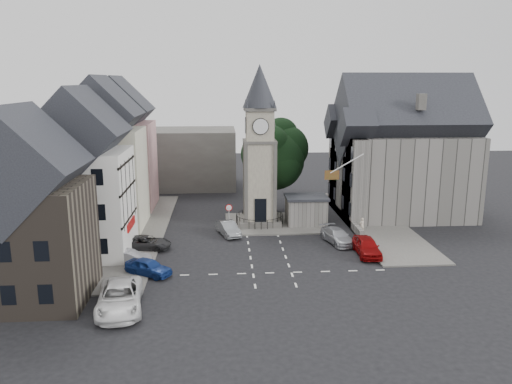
{
  "coord_description": "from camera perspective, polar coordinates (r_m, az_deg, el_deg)",
  "views": [
    {
      "loc": [
        -3.73,
        -41.9,
        14.71
      ],
      "look_at": [
        -0.56,
        5.0,
        4.13
      ],
      "focal_mm": 35.0,
      "sensor_mm": 36.0,
      "label": 1
    }
  ],
  "objects": [
    {
      "name": "road_markings",
      "position": [
        39.44,
        1.86,
        -9.22
      ],
      "size": [
        20.0,
        8.0,
        0.01
      ],
      "primitive_type": "cube",
      "color": "silver",
      "rests_on": "ground"
    },
    {
      "name": "town_tree",
      "position": [
        55.74,
        2.08,
        4.69
      ],
      "size": [
        7.2,
        7.2,
        10.8
      ],
      "color": "black",
      "rests_on": "ground"
    },
    {
      "name": "east_boundary_wall",
      "position": [
        55.35,
        9.79,
        -2.44
      ],
      "size": [
        0.4,
        16.0,
        0.9
      ],
      "primitive_type": "cube",
      "color": "#63605B",
      "rests_on": "ground"
    },
    {
      "name": "terrace_pink",
      "position": [
        59.64,
        -15.25,
        4.4
      ],
      "size": [
        8.1,
        7.6,
        12.8
      ],
      "color": "#B47C81",
      "rests_on": "ground"
    },
    {
      "name": "terrace_cream",
      "position": [
        51.91,
        -16.95,
        3.12
      ],
      "size": [
        8.1,
        7.6,
        12.8
      ],
      "color": "beige",
      "rests_on": "ground"
    },
    {
      "name": "terrace_tudor",
      "position": [
        44.35,
        -19.18,
        0.89
      ],
      "size": [
        8.1,
        7.6,
        12.0
      ],
      "color": "silver",
      "rests_on": "ground"
    },
    {
      "name": "van_sw_white",
      "position": [
        34.4,
        -15.33,
        -11.57
      ],
      "size": [
        3.56,
        6.39,
        1.69
      ],
      "primitive_type": "imported",
      "rotation": [
        0.0,
        0.0,
        0.13
      ],
      "color": "silver",
      "rests_on": "ground"
    },
    {
      "name": "building_sw_stone",
      "position": [
        36.69,
        -24.96,
        -3.32
      ],
      "size": [
        8.6,
        7.6,
        10.4
      ],
      "color": "#413830",
      "rests_on": "ground"
    },
    {
      "name": "pavement_east",
      "position": [
        54.33,
        13.14,
        -3.29
      ],
      "size": [
        6.0,
        26.0,
        0.14
      ],
      "primitive_type": "cube",
      "color": "#595651",
      "rests_on": "ground"
    },
    {
      "name": "car_east_red",
      "position": [
        44.03,
        12.54,
        -6.08
      ],
      "size": [
        1.95,
        4.62,
        1.56
      ],
      "primitive_type": "imported",
      "rotation": [
        0.0,
        0.0,
        -0.02
      ],
      "color": "maroon",
      "rests_on": "ground"
    },
    {
      "name": "warning_sign_post",
      "position": [
        49.01,
        -3.12,
        -2.34
      ],
      "size": [
        0.7,
        0.19,
        2.85
      ],
      "color": "black",
      "rests_on": "ground"
    },
    {
      "name": "central_island",
      "position": [
        52.26,
        2.04,
        -3.58
      ],
      "size": [
        10.0,
        8.0,
        0.16
      ],
      "primitive_type": "cube",
      "color": "#595651",
      "rests_on": "ground"
    },
    {
      "name": "pedestrian",
      "position": [
        50.22,
        12.01,
        -3.73
      ],
      "size": [
        0.64,
        0.51,
        1.52
      ],
      "primitive_type": "imported",
      "rotation": [
        0.0,
        0.0,
        3.45
      ],
      "color": "beige",
      "rests_on": "ground"
    },
    {
      "name": "clock_tower",
      "position": [
        50.46,
        0.41,
        5.18
      ],
      "size": [
        4.86,
        4.86,
        16.25
      ],
      "color": "#4C4944",
      "rests_on": "ground"
    },
    {
      "name": "car_west_silver",
      "position": [
        42.21,
        -14.36,
        -7.25
      ],
      "size": [
        3.81,
        1.7,
        1.22
      ],
      "primitive_type": "imported",
      "rotation": [
        0.0,
        0.0,
        1.46
      ],
      "color": "#A5A6AD",
      "rests_on": "ground"
    },
    {
      "name": "pavement_west",
      "position": [
        50.85,
        -13.67,
        -4.42
      ],
      "size": [
        6.0,
        30.0,
        0.14
      ],
      "primitive_type": "cube",
      "color": "#595651",
      "rests_on": "ground"
    },
    {
      "name": "stone_shelter",
      "position": [
        51.83,
        5.74,
        -2.1
      ],
      "size": [
        4.3,
        3.3,
        3.08
      ],
      "color": "#63605B",
      "rests_on": "ground"
    },
    {
      "name": "car_west_blue",
      "position": [
        39.66,
        -12.19,
        -8.38
      ],
      "size": [
        4.07,
        3.29,
        1.3
      ],
      "primitive_type": "imported",
      "rotation": [
        0.0,
        0.0,
        1.03
      ],
      "color": "navy",
      "rests_on": "ground"
    },
    {
      "name": "east_building",
      "position": [
        56.95,
        16.05,
        3.66
      ],
      "size": [
        14.4,
        11.4,
        12.6
      ],
      "color": "#63605B",
      "rests_on": "ground"
    },
    {
      "name": "car_island_silver",
      "position": [
        48.48,
        -3.2,
        -4.18
      ],
      "size": [
        2.6,
        4.29,
        1.33
      ],
      "primitive_type": "imported",
      "rotation": [
        0.0,
        0.0,
        0.31
      ],
      "color": "gray",
      "rests_on": "ground"
    },
    {
      "name": "ground",
      "position": [
        44.56,
        1.16,
        -6.6
      ],
      "size": [
        120.0,
        120.0,
        0.0
      ],
      "primitive_type": "plane",
      "color": "black",
      "rests_on": "ground"
    },
    {
      "name": "car_island_east",
      "position": [
        46.73,
        9.27,
        -4.99
      ],
      "size": [
        2.91,
        4.84,
        1.31
      ],
      "primitive_type": "imported",
      "rotation": [
        0.0,
        0.0,
        0.25
      ],
      "color": "#ABADB3",
      "rests_on": "ground"
    },
    {
      "name": "car_west_grey",
      "position": [
        45.49,
        -12.46,
        -5.68
      ],
      "size": [
        4.68,
        2.69,
        1.23
      ],
      "primitive_type": "imported",
      "rotation": [
        0.0,
        0.0,
        1.42
      ],
      "color": "#28292B",
      "rests_on": "ground"
    },
    {
      "name": "backdrop_west",
      "position": [
        71.2,
        -10.51,
        3.82
      ],
      "size": [
        20.0,
        10.0,
        8.0
      ],
      "primitive_type": "cube",
      "color": "#4C4944",
      "rests_on": "ground"
    },
    {
      "name": "flagpole",
      "position": [
        48.0,
        10.35,
        3.23
      ],
      "size": [
        3.68,
        0.1,
        2.74
      ],
      "color": "white",
      "rests_on": "ground"
    }
  ]
}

